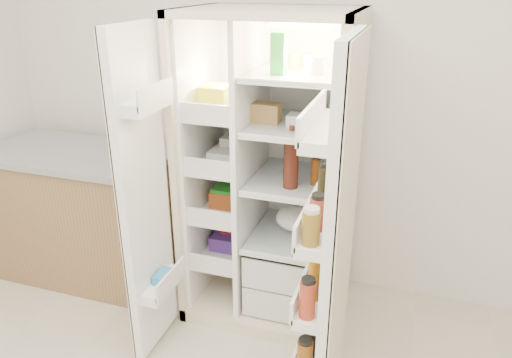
% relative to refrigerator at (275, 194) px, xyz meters
% --- Properties ---
extents(wall_back, '(4.00, 0.02, 2.70)m').
position_rel_refrigerator_xyz_m(wall_back, '(-0.01, 0.35, 0.61)').
color(wall_back, white).
rests_on(wall_back, floor).
extents(refrigerator, '(0.92, 0.70, 1.80)m').
position_rel_refrigerator_xyz_m(refrigerator, '(0.00, 0.00, 0.00)').
color(refrigerator, beige).
rests_on(refrigerator, floor).
extents(freezer_door, '(0.15, 0.40, 1.72)m').
position_rel_refrigerator_xyz_m(freezer_door, '(-0.51, -0.60, 0.15)').
color(freezer_door, white).
rests_on(freezer_door, floor).
extents(fridge_door, '(0.17, 0.58, 1.72)m').
position_rel_refrigerator_xyz_m(fridge_door, '(0.47, -0.70, 0.12)').
color(fridge_door, white).
rests_on(fridge_door, floor).
extents(kitchen_counter, '(1.24, 0.66, 0.90)m').
position_rel_refrigerator_xyz_m(kitchen_counter, '(-1.31, -0.09, -0.29)').
color(kitchen_counter, olive).
rests_on(kitchen_counter, floor).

